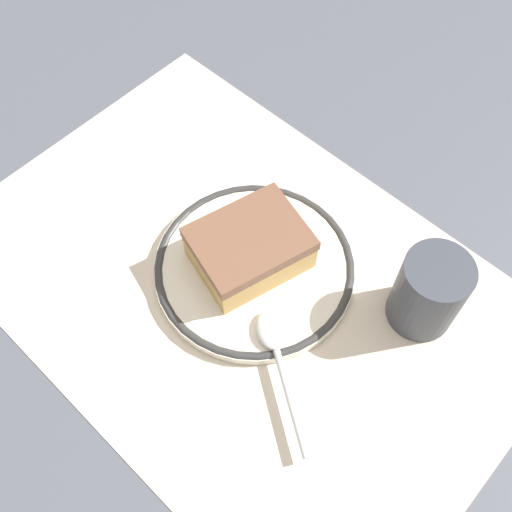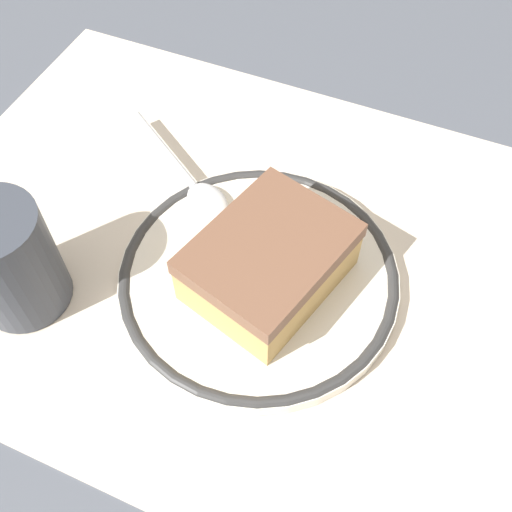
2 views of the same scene
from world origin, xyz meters
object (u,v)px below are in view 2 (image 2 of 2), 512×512
at_px(plate, 256,276).
at_px(cup, 11,266).
at_px(cake_slice, 269,262).
at_px(spoon, 195,187).

distance_m(plate, cup, 0.16).
distance_m(cake_slice, spoon, 0.10).
relative_size(plate, spoon, 1.59).
bearing_deg(cake_slice, plate, -11.05).
xyz_separation_m(plate, cake_slice, (-0.01, 0.00, 0.03)).
relative_size(plate, cup, 2.36).
distance_m(plate, cake_slice, 0.03).
bearing_deg(cake_slice, spoon, -32.63).
relative_size(cake_slice, cup, 1.47).
distance_m(plate, spoon, 0.09).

